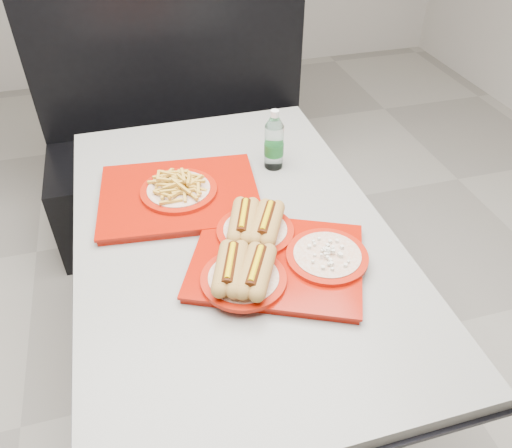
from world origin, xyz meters
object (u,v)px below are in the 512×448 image
object	(u,v)px
diner_table	(233,268)
water_bottle	(274,143)
booth_bench	(184,147)
tray_far	(179,192)
tray_near	(270,254)

from	to	relation	value
diner_table	water_bottle	distance (m)	0.44
diner_table	water_bottle	size ratio (longest dim) A/B	6.75
booth_bench	tray_far	size ratio (longest dim) A/B	2.56
diner_table	tray_far	distance (m)	0.29
diner_table	water_bottle	bearing A→B (deg)	52.96
water_bottle	tray_far	bearing A→B (deg)	-162.87
diner_table	tray_near	bearing A→B (deg)	-69.75
tray_near	water_bottle	size ratio (longest dim) A/B	2.64
tray_far	water_bottle	xyz separation A→B (m)	(0.34, 0.11, 0.06)
booth_bench	diner_table	bearing A→B (deg)	-90.00
tray_near	water_bottle	xyz separation A→B (m)	(0.15, 0.46, 0.06)
diner_table	booth_bench	bearing A→B (deg)	90.00
tray_near	tray_far	bearing A→B (deg)	118.03
tray_far	water_bottle	size ratio (longest dim) A/B	2.51
diner_table	booth_bench	distance (m)	1.11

